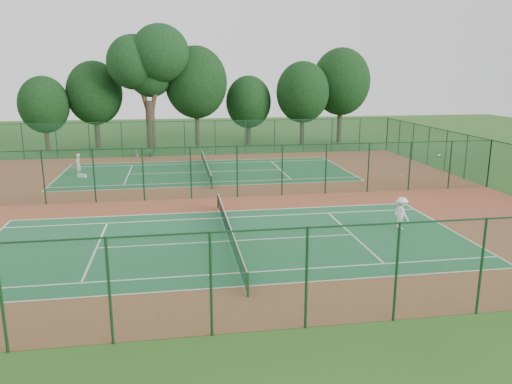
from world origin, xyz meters
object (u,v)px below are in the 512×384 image
player_far (78,164)px  kit_bag (82,176)px  trash_bin (137,154)px  big_tree (149,62)px  player_near (401,213)px  bench (145,152)px

player_far → kit_bag: 1.31m
trash_bin → big_tree: 10.06m
player_near → trash_bin: size_ratio=2.21×
bench → big_tree: 9.85m
trash_bin → player_near: bearing=-59.0°
player_near → player_far: (-19.70, 17.86, 0.00)m
trash_bin → big_tree: size_ratio=0.06×
player_far → big_tree: 16.03m
trash_bin → big_tree: (1.31, 4.56, 8.87)m
bench → kit_bag: 10.13m
player_near → kit_bag: bearing=37.9°
player_near → kit_bag: size_ratio=2.49×
bench → player_near: bearing=-82.7°
player_far → big_tree: size_ratio=0.13×
player_far → trash_bin: bearing=164.4°
player_near → trash_bin: 30.12m
player_far → bench: size_ratio=1.12×
bench → big_tree: bearing=59.8°
player_far → trash_bin: player_far is taller
player_near → bench: player_near is taller
player_near → player_far: 26.59m
player_near → bench: bearing=18.8°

